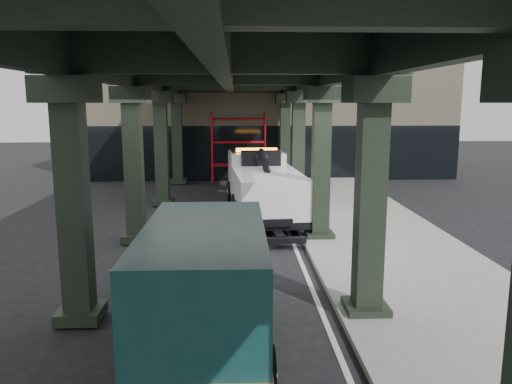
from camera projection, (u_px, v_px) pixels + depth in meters
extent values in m
plane|color=black|center=(242.00, 260.00, 14.49)|extent=(90.00, 90.00, 0.00)
cube|color=gray|center=(376.00, 238.00, 16.62)|extent=(5.00, 40.00, 0.15)
cube|color=silver|center=(292.00, 240.00, 16.52)|extent=(0.12, 38.00, 0.01)
cube|color=black|center=(370.00, 202.00, 10.22)|extent=(0.55, 0.55, 5.00)
cube|color=black|center=(375.00, 90.00, 9.82)|extent=(1.10, 1.10, 0.50)
cube|color=black|center=(366.00, 309.00, 10.63)|extent=(0.90, 0.90, 0.24)
cube|color=black|center=(321.00, 166.00, 16.12)|extent=(0.55, 0.55, 5.00)
cube|color=black|center=(323.00, 95.00, 15.72)|extent=(1.10, 1.10, 0.50)
cube|color=black|center=(319.00, 235.00, 16.53)|extent=(0.90, 0.90, 0.24)
cube|color=black|center=(298.00, 149.00, 22.02)|extent=(0.55, 0.55, 5.00)
cube|color=black|center=(299.00, 97.00, 21.62)|extent=(1.10, 1.10, 0.50)
cube|color=black|center=(297.00, 200.00, 22.43)|extent=(0.90, 0.90, 0.24)
cube|color=black|center=(285.00, 139.00, 27.92)|extent=(0.55, 0.55, 5.00)
cube|color=black|center=(285.00, 98.00, 27.53)|extent=(1.10, 1.10, 0.50)
cube|color=black|center=(284.00, 180.00, 28.33)|extent=(0.90, 0.90, 0.24)
cube|color=black|center=(74.00, 204.00, 9.98)|extent=(0.55, 0.55, 5.00)
cube|color=black|center=(66.00, 90.00, 9.58)|extent=(1.10, 1.10, 0.50)
cube|color=black|center=(81.00, 313.00, 10.39)|extent=(0.90, 0.90, 0.24)
cube|color=black|center=(134.00, 167.00, 15.88)|extent=(0.55, 0.55, 5.00)
cube|color=black|center=(131.00, 95.00, 15.49)|extent=(1.10, 1.10, 0.50)
cube|color=black|center=(137.00, 237.00, 16.29)|extent=(0.90, 0.90, 0.24)
cube|color=black|center=(162.00, 149.00, 21.78)|extent=(0.55, 0.55, 5.00)
cube|color=black|center=(160.00, 97.00, 21.39)|extent=(1.10, 1.10, 0.50)
cube|color=black|center=(163.00, 201.00, 22.19)|extent=(0.90, 0.90, 0.24)
cube|color=black|center=(177.00, 139.00, 27.68)|extent=(0.55, 0.55, 5.00)
cube|color=black|center=(176.00, 98.00, 27.29)|extent=(1.10, 1.10, 0.50)
cube|color=black|center=(178.00, 181.00, 28.09)|extent=(0.90, 0.90, 0.24)
cube|color=black|center=(323.00, 69.00, 15.58)|extent=(0.35, 32.00, 1.10)
cube|color=black|center=(130.00, 68.00, 15.34)|extent=(0.35, 32.00, 1.10)
cube|color=black|center=(227.00, 69.00, 15.46)|extent=(0.35, 32.00, 1.10)
cube|color=black|center=(227.00, 45.00, 15.34)|extent=(7.40, 32.00, 0.30)
cube|color=#C6B793|center=(268.00, 110.00, 33.54)|extent=(22.00, 10.00, 8.00)
cylinder|color=red|center=(212.00, 147.00, 28.73)|extent=(0.08, 0.08, 4.00)
cylinder|color=red|center=(212.00, 148.00, 27.95)|extent=(0.08, 0.08, 4.00)
cylinder|color=red|center=(264.00, 147.00, 28.85)|extent=(0.08, 0.08, 4.00)
cylinder|color=red|center=(265.00, 148.00, 28.06)|extent=(0.08, 0.08, 4.00)
cylinder|color=red|center=(239.00, 164.00, 28.97)|extent=(3.00, 0.08, 0.08)
cylinder|color=red|center=(238.00, 142.00, 28.74)|extent=(3.00, 0.08, 0.08)
cylinder|color=red|center=(238.00, 119.00, 28.51)|extent=(3.00, 0.08, 0.08)
cube|color=black|center=(263.00, 201.00, 19.61)|extent=(1.52, 7.40, 0.24)
cube|color=white|center=(256.00, 172.00, 21.91)|extent=(2.47, 2.52, 1.76)
cube|color=white|center=(253.00, 179.00, 23.00)|extent=(2.35, 0.86, 0.88)
cube|color=black|center=(255.00, 160.00, 22.06)|extent=(2.24, 1.43, 0.83)
cube|color=white|center=(267.00, 190.00, 18.40)|extent=(2.71, 5.06, 1.37)
cube|color=orange|center=(257.00, 150.00, 21.54)|extent=(1.78, 0.40, 0.16)
cube|color=black|center=(261.00, 158.00, 20.14)|extent=(1.61, 0.70, 0.59)
cylinder|color=black|center=(267.00, 170.00, 18.46)|extent=(0.49, 3.43, 1.31)
cube|color=black|center=(278.00, 233.00, 16.13)|extent=(0.40, 1.39, 0.18)
cube|color=black|center=(281.00, 240.00, 15.47)|extent=(1.58, 0.36, 0.18)
cylinder|color=black|center=(231.00, 193.00, 22.25)|extent=(0.42, 1.10, 1.08)
cylinder|color=silver|center=(231.00, 193.00, 22.25)|extent=(0.42, 0.62, 0.59)
cylinder|color=black|center=(279.00, 192.00, 22.49)|extent=(0.42, 1.10, 1.08)
cylinder|color=silver|center=(279.00, 192.00, 22.49)|extent=(0.42, 0.62, 0.59)
cylinder|color=black|center=(237.00, 208.00, 19.09)|extent=(0.42, 1.10, 1.08)
cylinder|color=silver|center=(237.00, 208.00, 19.09)|extent=(0.42, 0.62, 0.59)
cylinder|color=black|center=(292.00, 207.00, 19.33)|extent=(0.42, 1.10, 1.08)
cylinder|color=silver|center=(292.00, 207.00, 19.33)|extent=(0.42, 0.62, 0.59)
cylinder|color=black|center=(240.00, 215.00, 17.84)|extent=(0.42, 1.10, 1.08)
cylinder|color=silver|center=(240.00, 215.00, 17.84)|extent=(0.42, 0.62, 0.59)
cylinder|color=black|center=(299.00, 214.00, 18.08)|extent=(0.42, 1.10, 1.08)
cylinder|color=silver|center=(299.00, 214.00, 18.08)|extent=(0.42, 0.62, 0.59)
cube|color=#10393A|center=(213.00, 256.00, 11.71)|extent=(2.08, 1.12, 0.91)
cube|color=#10393A|center=(205.00, 281.00, 8.90)|extent=(2.15, 4.57, 1.97)
cube|color=olive|center=(207.00, 314.00, 9.45)|extent=(2.19, 5.68, 0.35)
cube|color=black|center=(211.00, 226.00, 11.17)|extent=(1.98, 0.44, 0.84)
cube|color=black|center=(205.00, 249.00, 9.11)|extent=(2.17, 3.65, 0.56)
cube|color=silver|center=(214.00, 265.00, 12.31)|extent=(2.03, 0.13, 0.30)
cylinder|color=black|center=(170.00, 279.00, 11.72)|extent=(0.29, 0.85, 0.85)
cylinder|color=silver|center=(170.00, 279.00, 11.72)|extent=(0.33, 0.47, 0.47)
cylinder|color=black|center=(256.00, 278.00, 11.79)|extent=(0.29, 0.85, 0.85)
cylinder|color=silver|center=(256.00, 278.00, 11.79)|extent=(0.33, 0.47, 0.47)
cylinder|color=black|center=(132.00, 376.00, 7.54)|extent=(0.29, 0.85, 0.85)
cylinder|color=silver|center=(132.00, 376.00, 7.54)|extent=(0.33, 0.47, 0.47)
cylinder|color=black|center=(266.00, 374.00, 7.61)|extent=(0.29, 0.85, 0.85)
cylinder|color=silver|center=(266.00, 374.00, 7.61)|extent=(0.33, 0.47, 0.47)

